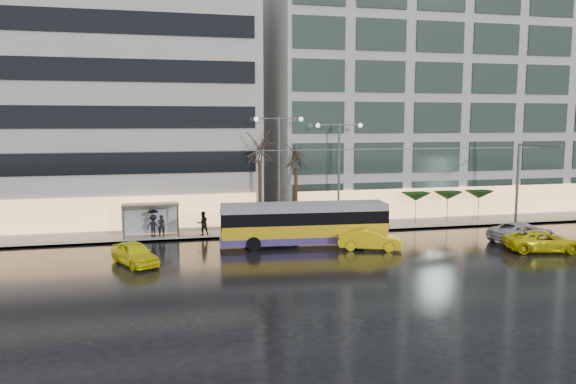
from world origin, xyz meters
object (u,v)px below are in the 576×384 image
object	(u,v)px
bus_shelter	(146,213)
street_lamp_near	(279,157)
trolleybus	(304,225)
taxi_a	(135,253)

from	to	relation	value
bus_shelter	street_lamp_near	bearing A→B (deg)	0.63
trolleybus	street_lamp_near	world-z (taller)	street_lamp_near
trolleybus	bus_shelter	size ratio (longest dim) A/B	2.86
taxi_a	street_lamp_near	bearing A→B (deg)	11.13
trolleybus	bus_shelter	distance (m)	12.23
street_lamp_near	taxi_a	world-z (taller)	street_lamp_near
street_lamp_near	bus_shelter	bearing A→B (deg)	-179.37
bus_shelter	street_lamp_near	distance (m)	11.14
trolleybus	taxi_a	size ratio (longest dim) A/B	2.85
street_lamp_near	taxi_a	distance (m)	14.69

